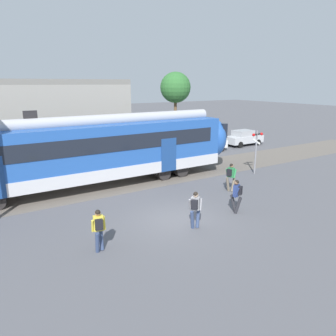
{
  "coord_description": "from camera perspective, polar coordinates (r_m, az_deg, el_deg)",
  "views": [
    {
      "loc": [
        -7.88,
        -11.61,
        6.14
      ],
      "look_at": [
        1.43,
        3.08,
        1.6
      ],
      "focal_mm": 35.0,
      "sensor_mm": 36.0,
      "label": 1
    }
  ],
  "objects": [
    {
      "name": "parked_car_white",
      "position": [
        30.16,
        6.53,
        4.3
      ],
      "size": [
        4.03,
        1.81,
        1.54
      ],
      "color": "silver",
      "rests_on": "ground"
    },
    {
      "name": "pedestrian_yellow",
      "position": [
        12.51,
        -11.99,
        -10.03
      ],
      "size": [
        0.61,
        0.61,
        1.67
      ],
      "color": "navy",
      "rests_on": "ground"
    },
    {
      "name": "street_tree_right",
      "position": [
        36.65,
        1.31,
        13.79
      ],
      "size": [
        3.32,
        3.32,
        7.31
      ],
      "color": "brown",
      "rests_on": "ground"
    },
    {
      "name": "crossing_signal",
      "position": [
        23.2,
        15.14,
        3.86
      ],
      "size": [
        0.96,
        0.22,
        3.0
      ],
      "color": "gray",
      "rests_on": "ground"
    },
    {
      "name": "pedestrian_green",
      "position": [
        19.21,
        10.87,
        -1.19
      ],
      "size": [
        0.69,
        0.54,
        1.67
      ],
      "color": "#6B6051",
      "rests_on": "ground"
    },
    {
      "name": "pedestrian_grey",
      "position": [
        14.16,
        4.77,
        -6.76
      ],
      "size": [
        0.7,
        0.51,
        1.67
      ],
      "color": "navy",
      "rests_on": "ground"
    },
    {
      "name": "background_building",
      "position": [
        26.94,
        -23.13,
        7.22
      ],
      "size": [
        14.73,
        5.0,
        9.2
      ],
      "color": "gray",
      "rests_on": "ground"
    },
    {
      "name": "pedestrian_navy",
      "position": [
        16.1,
        11.87,
        -4.35
      ],
      "size": [
        0.5,
        0.71,
        1.67
      ],
      "color": "#28282D",
      "rests_on": "ground"
    },
    {
      "name": "parked_car_silver",
      "position": [
        33.91,
        13.05,
        5.16
      ],
      "size": [
        4.01,
        1.78,
        1.54
      ],
      "color": "#B7BABF",
      "rests_on": "ground"
    },
    {
      "name": "ground_plane",
      "position": [
        15.31,
        1.67,
        -9.02
      ],
      "size": [
        160.0,
        160.0,
        0.0
      ],
      "primitive_type": "plane",
      "color": "#515156"
    }
  ]
}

